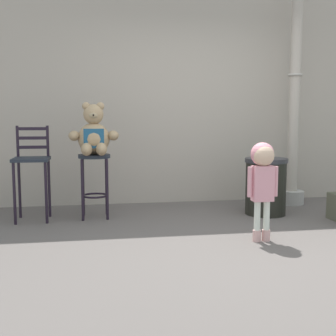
{
  "coord_description": "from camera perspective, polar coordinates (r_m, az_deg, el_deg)",
  "views": [
    {
      "loc": [
        -1.27,
        -3.75,
        1.17
      ],
      "look_at": [
        -0.51,
        0.81,
        0.63
      ],
      "focal_mm": 46.87,
      "sensor_mm": 36.0,
      "label": 1
    }
  ],
  "objects": [
    {
      "name": "trash_bin",
      "position": [
        5.39,
        12.59,
        -2.31
      ],
      "size": [
        0.51,
        0.51,
        0.68
      ],
      "color": "black",
      "rests_on": "ground_plane"
    },
    {
      "name": "building_wall",
      "position": [
        6.15,
        2.5,
        11.79
      ],
      "size": [
        7.03,
        0.3,
        3.43
      ],
      "primitive_type": "cube",
      "color": "#ABA192",
      "rests_on": "ground_plane"
    },
    {
      "name": "ground_plane",
      "position": [
        4.13,
        8.99,
        -9.85
      ],
      "size": [
        24.0,
        24.0,
        0.0
      ],
      "primitive_type": "plane",
      "color": "#5C5652"
    },
    {
      "name": "bar_stool_with_teddy",
      "position": [
        5.13,
        -9.53,
        -0.66
      ],
      "size": [
        0.37,
        0.37,
        0.74
      ],
      "color": "#1F252F",
      "rests_on": "ground_plane"
    },
    {
      "name": "bar_chair_empty",
      "position": [
        5.15,
        -17.29,
        0.38
      ],
      "size": [
        0.39,
        0.39,
        1.07
      ],
      "color": "#1F252F",
      "rests_on": "ground_plane"
    },
    {
      "name": "teddy_bear",
      "position": [
        5.06,
        -9.62,
        4.19
      ],
      "size": [
        0.56,
        0.51,
        0.6
      ],
      "color": "tan",
      "rests_on": "bar_stool_with_teddy"
    },
    {
      "name": "child_walking",
      "position": [
        4.16,
        12.21,
        -0.25
      ],
      "size": [
        0.3,
        0.24,
        0.93
      ],
      "rotation": [
        0.0,
        0.0,
        0.17
      ],
      "color": "#D7A5A0",
      "rests_on": "ground_plane"
    },
    {
      "name": "lamppost",
      "position": [
        6.05,
        16.04,
        6.56
      ],
      "size": [
        0.33,
        0.33,
        2.96
      ],
      "color": "#A8A59F",
      "rests_on": "ground_plane"
    }
  ]
}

